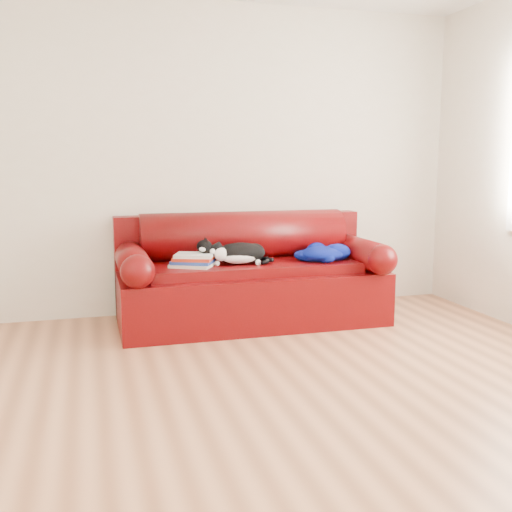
% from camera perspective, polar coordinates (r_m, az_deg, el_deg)
% --- Properties ---
extents(ground, '(4.50, 4.50, 0.00)m').
position_cam_1_polar(ground, '(3.46, 1.88, -12.90)').
color(ground, brown).
rests_on(ground, ground).
extents(room_shell, '(4.52, 4.02, 2.61)m').
position_cam_1_polar(room_shell, '(3.29, 4.08, 15.53)').
color(room_shell, beige).
rests_on(room_shell, ground).
extents(sofa_base, '(2.10, 0.90, 0.50)m').
position_cam_1_polar(sofa_base, '(4.84, -0.47, -3.57)').
color(sofa_base, '#3F0302').
rests_on(sofa_base, ground).
extents(sofa_back, '(2.10, 1.01, 0.88)m').
position_cam_1_polar(sofa_back, '(5.01, -1.21, 0.41)').
color(sofa_back, '#3F0302').
rests_on(sofa_back, ground).
extents(book_stack, '(0.38, 0.35, 0.10)m').
position_cam_1_polar(book_stack, '(4.56, -5.99, -0.41)').
color(book_stack, beige).
rests_on(book_stack, sofa_base).
extents(cat, '(0.59, 0.26, 0.21)m').
position_cam_1_polar(cat, '(4.64, -1.59, 0.20)').
color(cat, black).
rests_on(cat, sofa_base).
extents(blanket, '(0.52, 0.43, 0.14)m').
position_cam_1_polar(blanket, '(4.86, 6.35, 0.29)').
color(blanket, '#020B4F').
rests_on(blanket, sofa_base).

